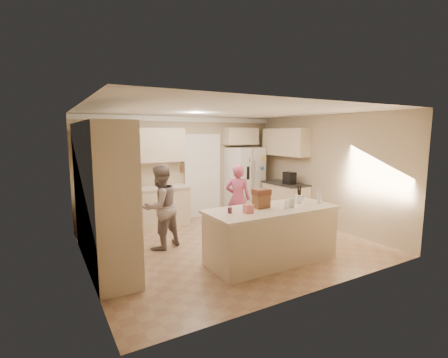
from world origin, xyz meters
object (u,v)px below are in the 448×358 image
coffee_maker (289,178)px  tissue_box (248,209)px  teen_boy (160,207)px  island_base (271,236)px  refrigerator (245,180)px  teen_girl (238,199)px  utensil_crock (299,199)px  dollhouse_body (261,201)px

coffee_maker → tissue_box: (-2.60, -2.00, -0.07)m
tissue_box → teen_boy: 1.87m
coffee_maker → island_base: size_ratio=0.14×
refrigerator → teen_boy: (-2.96, -1.58, -0.10)m
teen_girl → island_base: bearing=117.2°
utensil_crock → teen_boy: (-2.09, 1.49, -0.20)m
utensil_crock → refrigerator: bearing=74.1°
island_base → dollhouse_body: dollhouse_body is taller
refrigerator → coffee_maker: bearing=-74.2°
island_base → dollhouse_body: bearing=146.3°
utensil_crock → dollhouse_body: size_ratio=0.58×
refrigerator → teen_girl: size_ratio=1.19×
island_base → teen_girl: 1.72m
teen_boy → dollhouse_body: bearing=109.9°
dollhouse_body → teen_boy: teen_boy is taller
teen_girl → dollhouse_body: bearing=111.3°
refrigerator → teen_boy: refrigerator is taller
refrigerator → dollhouse_body: (-1.67, -3.01, 0.14)m
utensil_crock → dollhouse_body: bearing=176.4°
dollhouse_body → teen_girl: 1.65m
utensil_crock → coffee_maker: bearing=52.9°
coffee_maker → utensil_crock: size_ratio=2.00×
refrigerator → teen_girl: 1.88m
teen_girl → utensil_crock: bearing=139.8°
island_base → tissue_box: size_ratio=15.71×
tissue_box → teen_boy: teen_boy is taller
coffee_maker → tissue_box: coffee_maker is taller
dollhouse_body → teen_girl: (0.51, 1.55, -0.28)m
utensil_crock → tissue_box: 1.21m
tissue_box → teen_boy: bearing=118.4°
coffee_maker → dollhouse_body: (-2.20, -1.80, -0.03)m
refrigerator → dollhouse_body: 3.45m
refrigerator → teen_girl: bearing=-136.0°
teen_boy → teen_girl: teen_boy is taller
island_base → teen_boy: size_ratio=1.37×
coffee_maker → dollhouse_body: bearing=-140.7°
island_base → teen_girl: (0.36, 1.65, 0.32)m
tissue_box → teen_girl: 1.99m
utensil_crock → tissue_box: utensil_crock is taller
coffee_maker → teen_boy: teen_boy is taller
teen_boy → island_base: bearing=111.2°
coffee_maker → teen_boy: size_ratio=0.19×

